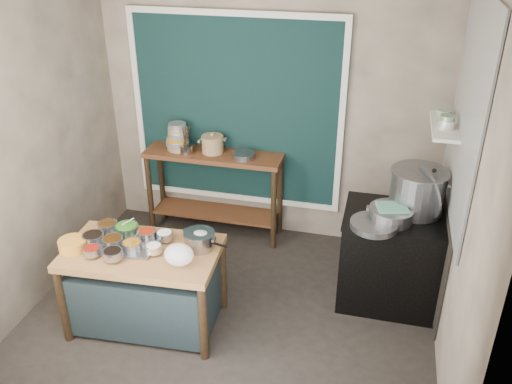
% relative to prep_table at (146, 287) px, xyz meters
% --- Properties ---
extents(floor, '(3.50, 3.00, 0.02)m').
position_rel_prep_table_xyz_m(floor, '(0.65, 0.30, -0.39)').
color(floor, black).
rests_on(floor, ground).
extents(back_wall, '(3.50, 0.02, 2.80)m').
position_rel_prep_table_xyz_m(back_wall, '(0.65, 1.81, 1.02)').
color(back_wall, gray).
rests_on(back_wall, floor).
extents(left_wall, '(0.02, 3.00, 2.80)m').
position_rel_prep_table_xyz_m(left_wall, '(-1.11, 0.30, 1.02)').
color(left_wall, gray).
rests_on(left_wall, floor).
extents(right_wall, '(0.02, 3.00, 2.80)m').
position_rel_prep_table_xyz_m(right_wall, '(2.41, 0.30, 1.02)').
color(right_wall, gray).
rests_on(right_wall, floor).
extents(curtain_panel, '(2.10, 0.02, 1.90)m').
position_rel_prep_table_xyz_m(curtain_panel, '(0.30, 1.77, 0.98)').
color(curtain_panel, black).
rests_on(curtain_panel, back_wall).
extents(curtain_frame, '(2.22, 0.03, 2.02)m').
position_rel_prep_table_xyz_m(curtain_frame, '(0.30, 1.76, 0.98)').
color(curtain_frame, beige).
rests_on(curtain_frame, back_wall).
extents(tile_panel, '(0.02, 1.70, 1.70)m').
position_rel_prep_table_xyz_m(tile_panel, '(2.38, 0.85, 1.48)').
color(tile_panel, '#B2B2AA').
rests_on(tile_panel, right_wall).
extents(soot_patch, '(0.01, 1.30, 1.30)m').
position_rel_prep_table_xyz_m(soot_patch, '(2.39, 0.95, 0.32)').
color(soot_patch, black).
rests_on(soot_patch, right_wall).
extents(wall_shelf, '(0.22, 0.70, 0.03)m').
position_rel_prep_table_xyz_m(wall_shelf, '(2.28, 1.15, 1.23)').
color(wall_shelf, beige).
rests_on(wall_shelf, right_wall).
extents(prep_table, '(1.29, 0.80, 0.75)m').
position_rel_prep_table_xyz_m(prep_table, '(0.00, 0.00, 0.00)').
color(prep_table, '#925C35').
rests_on(prep_table, floor).
extents(back_counter, '(1.45, 0.40, 0.95)m').
position_rel_prep_table_xyz_m(back_counter, '(0.10, 1.58, 0.10)').
color(back_counter, '#4E2B16').
rests_on(back_counter, floor).
extents(stove_block, '(0.90, 0.68, 0.85)m').
position_rel_prep_table_xyz_m(stove_block, '(2.00, 0.85, 0.05)').
color(stove_block, black).
rests_on(stove_block, floor).
extents(stove_top, '(0.92, 0.69, 0.03)m').
position_rel_prep_table_xyz_m(stove_top, '(2.00, 0.85, 0.49)').
color(stove_top, black).
rests_on(stove_top, stove_block).
extents(condiment_tray, '(0.54, 0.41, 0.02)m').
position_rel_prep_table_xyz_m(condiment_tray, '(-0.15, 0.02, 0.39)').
color(condiment_tray, gray).
rests_on(condiment_tray, prep_table).
extents(condiment_bowls, '(0.71, 0.53, 0.08)m').
position_rel_prep_table_xyz_m(condiment_bowls, '(-0.19, 0.04, 0.43)').
color(condiment_bowls, gray).
rests_on(condiment_bowls, condiment_tray).
extents(yellow_basin, '(0.24, 0.24, 0.09)m').
position_rel_prep_table_xyz_m(yellow_basin, '(-0.54, -0.13, 0.42)').
color(yellow_basin, '#B77D2F').
rests_on(yellow_basin, prep_table).
extents(saucepan, '(0.32, 0.32, 0.14)m').
position_rel_prep_table_xyz_m(saucepan, '(0.45, 0.15, 0.45)').
color(saucepan, gray).
rests_on(saucepan, prep_table).
extents(plastic_bag_a, '(0.25, 0.22, 0.17)m').
position_rel_prep_table_xyz_m(plastic_bag_a, '(0.37, -0.11, 0.46)').
color(plastic_bag_a, white).
rests_on(plastic_bag_a, prep_table).
extents(plastic_bag_b, '(0.23, 0.21, 0.15)m').
position_rel_prep_table_xyz_m(plastic_bag_b, '(0.46, 0.15, 0.45)').
color(plastic_bag_b, white).
rests_on(plastic_bag_b, prep_table).
extents(bowl_stack, '(0.26, 0.26, 0.29)m').
position_rel_prep_table_xyz_m(bowl_stack, '(-0.29, 1.59, 0.70)').
color(bowl_stack, tan).
rests_on(bowl_stack, back_counter).
extents(utensil_cup, '(0.16, 0.16, 0.09)m').
position_rel_prep_table_xyz_m(utensil_cup, '(-0.17, 1.52, 0.62)').
color(utensil_cup, gray).
rests_on(utensil_cup, back_counter).
extents(ceramic_crock, '(0.31, 0.31, 0.16)m').
position_rel_prep_table_xyz_m(ceramic_crock, '(0.09, 1.60, 0.66)').
color(ceramic_crock, '#957D51').
rests_on(ceramic_crock, back_counter).
extents(wide_bowl, '(0.24, 0.24, 0.06)m').
position_rel_prep_table_xyz_m(wide_bowl, '(0.44, 1.54, 0.60)').
color(wide_bowl, gray).
rests_on(wide_bowl, back_counter).
extents(stock_pot, '(0.64, 0.64, 0.38)m').
position_rel_prep_table_xyz_m(stock_pot, '(2.13, 0.96, 0.70)').
color(stock_pot, gray).
rests_on(stock_pot, stove_top).
extents(pot_lid, '(0.28, 0.45, 0.44)m').
position_rel_prep_table_xyz_m(pot_lid, '(2.21, 0.90, 0.72)').
color(pot_lid, gray).
rests_on(pot_lid, stove_top).
extents(steamer, '(0.40, 0.40, 0.12)m').
position_rel_prep_table_xyz_m(steamer, '(1.93, 0.73, 0.57)').
color(steamer, gray).
rests_on(steamer, stove_top).
extents(green_cloth, '(0.28, 0.24, 0.02)m').
position_rel_prep_table_xyz_m(green_cloth, '(1.93, 0.73, 0.64)').
color(green_cloth, '#4F8D70').
rests_on(green_cloth, steamer).
extents(shallow_pan, '(0.43, 0.43, 0.05)m').
position_rel_prep_table_xyz_m(shallow_pan, '(1.80, 0.59, 0.53)').
color(shallow_pan, gray).
rests_on(shallow_pan, stove_top).
extents(shelf_bowl_stack, '(0.14, 0.14, 0.11)m').
position_rel_prep_table_xyz_m(shelf_bowl_stack, '(2.28, 1.06, 1.29)').
color(shelf_bowl_stack, silver).
rests_on(shelf_bowl_stack, wall_shelf).
extents(shelf_bowl_green, '(0.14, 0.14, 0.05)m').
position_rel_prep_table_xyz_m(shelf_bowl_green, '(2.28, 1.39, 1.26)').
color(shelf_bowl_green, gray).
rests_on(shelf_bowl_green, wall_shelf).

